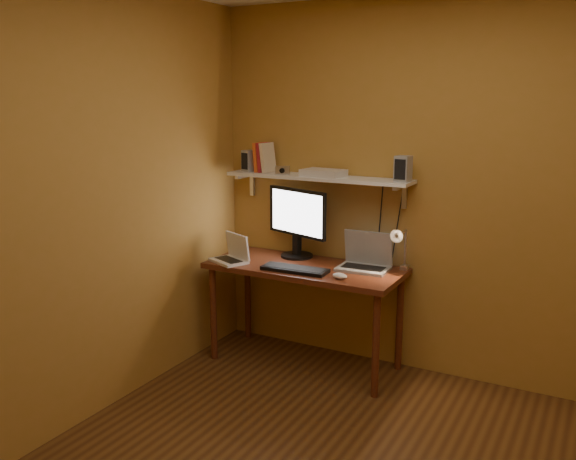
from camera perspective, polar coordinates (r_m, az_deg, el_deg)
The scene contains 14 objects.
room at distance 2.74m, azimuth 6.18°, elevation -0.93°, with size 3.44×3.24×2.64m.
desk at distance 4.39m, azimuth 1.58°, elevation -4.41°, with size 1.40×0.60×0.75m.
wall_shelf at distance 4.42m, azimuth 2.78°, elevation 4.90°, with size 1.40×0.25×0.21m.
monitor at distance 4.54m, azimuth 0.84°, elevation 1.03°, with size 0.55×0.31×0.52m.
laptop at distance 4.30m, azimuth 7.27°, elevation -2.71°, with size 0.36×0.26×0.26m.
netbook at distance 4.47m, azimuth -5.20°, elevation -2.25°, with size 0.32×0.29×0.21m.
keyboard at distance 4.22m, azimuth 0.64°, elevation -3.70°, with size 0.47×0.16×0.02m, color black.
mouse at distance 4.06m, azimuth 4.87°, elevation -4.30°, with size 0.11×0.07×0.04m, color silver.
desk_lamp at distance 4.19m, azimuth 10.48°, elevation -1.28°, with size 0.09×0.23×0.38m.
speaker_left at distance 4.69m, azimuth -3.65°, elevation 6.49°, with size 0.09×0.09×0.16m, color #93969B.
speaker_right at distance 4.16m, azimuth 10.72°, elevation 5.66°, with size 0.10×0.10×0.17m, color #93969B.
books at distance 4.63m, azimuth -2.24°, elevation 6.81°, with size 0.13×0.16×0.22m.
shelf_camera at distance 4.47m, azimuth -0.53°, elevation 5.61°, with size 0.11×0.07×0.06m.
router at distance 4.38m, azimuth 3.33°, elevation 5.36°, with size 0.30×0.20×0.05m, color silver.
Camera 1 is at (1.01, -2.47, 1.92)m, focal length 38.00 mm.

